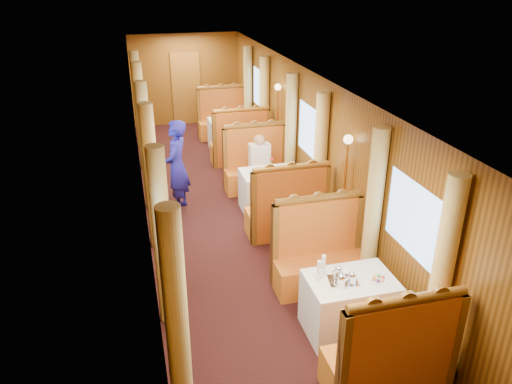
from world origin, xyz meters
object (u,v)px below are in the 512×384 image
object	(u,v)px
banquette_near_aft	(319,258)
fruit_plate	(378,279)
table_far	(231,134)
tea_tray	(343,281)
banquette_mid_fwd	(287,213)
teapot_right	(352,280)
teapot_left	(341,282)
banquette_near_fwd	(390,360)
banquette_far_aft	(223,121)
steward	(177,167)
table_near	(349,305)
banquette_mid_aft	(256,169)
teapot_back	(338,273)
table_mid	(270,191)
rose_vase_mid	(271,162)
passenger	(260,158)
rose_vase_far	(229,112)
banquette_far_fwd	(240,145)

from	to	relation	value
banquette_near_aft	fruit_plate	distance (m)	1.21
table_far	tea_tray	size ratio (longest dim) A/B	3.09
banquette_near_aft	banquette_mid_fwd	distance (m)	1.47
teapot_right	fruit_plate	size ratio (longest dim) A/B	0.68
table_far	teapot_left	size ratio (longest dim) A/B	6.02
banquette_near_fwd	fruit_plate	size ratio (longest dim) A/B	5.76
banquette_far_aft	steward	world-z (taller)	steward
table_near	teapot_left	distance (m)	0.50
banquette_mid_aft	fruit_plate	distance (m)	4.65
teapot_back	table_mid	bearing A→B (deg)	90.05
rose_vase_mid	banquette_mid_fwd	bearing A→B (deg)	-91.35
teapot_left	steward	xyz separation A→B (m)	(-1.44, 4.04, 0.04)
tea_tray	passenger	distance (m)	4.26
teapot_left	rose_vase_far	bearing A→B (deg)	80.77
banquette_near_fwd	tea_tray	world-z (taller)	banquette_near_fwd
banquette_near_fwd	table_mid	xyz separation A→B (m)	(0.00, 4.51, -0.05)
table_near	banquette_far_aft	xyz separation A→B (m)	(0.00, 8.01, 0.05)
banquette_far_aft	teapot_back	bearing A→B (deg)	-91.00
table_far	banquette_mid_aft	bearing A→B (deg)	-90.00
fruit_plate	steward	world-z (taller)	steward
banquette_mid_fwd	teapot_right	world-z (taller)	banquette_mid_fwd
rose_vase_far	banquette_near_fwd	bearing A→B (deg)	-89.83
banquette_near_fwd	banquette_near_aft	distance (m)	2.03
table_near	teapot_back	distance (m)	0.46
steward	passenger	world-z (taller)	steward
teapot_right	rose_vase_far	xyz separation A→B (m)	(0.02, 7.10, 0.11)
table_far	rose_vase_far	bearing A→B (deg)	168.02
banquette_mid_fwd	banquette_mid_aft	distance (m)	2.03
rose_vase_far	passenger	xyz separation A→B (m)	(0.02, -2.76, -0.19)
teapot_left	passenger	size ratio (longest dim) A/B	0.23
banquette_far_fwd	teapot_back	world-z (taller)	banquette_far_fwd
banquette_near_aft	steward	xyz separation A→B (m)	(-1.63, 2.90, 0.43)
banquette_near_fwd	steward	distance (m)	5.21
rose_vase_far	passenger	distance (m)	2.77
table_mid	fruit_plate	bearing A→B (deg)	-85.33
banquette_near_aft	rose_vase_mid	bearing A→B (deg)	89.44
tea_tray	rose_vase_mid	world-z (taller)	rose_vase_mid
teapot_left	teapot_right	size ratio (longest dim) A/B	1.10
banquette_mid_aft	table_near	bearing A→B (deg)	-90.00
banquette_near_fwd	fruit_plate	xyz separation A→B (m)	(0.29, 0.90, 0.35)
banquette_near_aft	rose_vase_far	xyz separation A→B (m)	(-0.02, 5.99, 0.50)
banquette_mid_aft	table_far	bearing A→B (deg)	90.00
table_near	banquette_mid_fwd	world-z (taller)	banquette_mid_fwd
table_near	teapot_right	distance (m)	0.45
banquette_near_aft	rose_vase_mid	xyz separation A→B (m)	(0.02, 2.52, 0.50)
fruit_plate	steward	distance (m)	4.46
banquette_near_aft	table_far	world-z (taller)	banquette_near_aft
table_mid	teapot_right	xyz separation A→B (m)	(-0.04, -3.60, 0.44)
fruit_plate	passenger	bearing A→B (deg)	93.87
teapot_left	steward	bearing A→B (deg)	101.74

